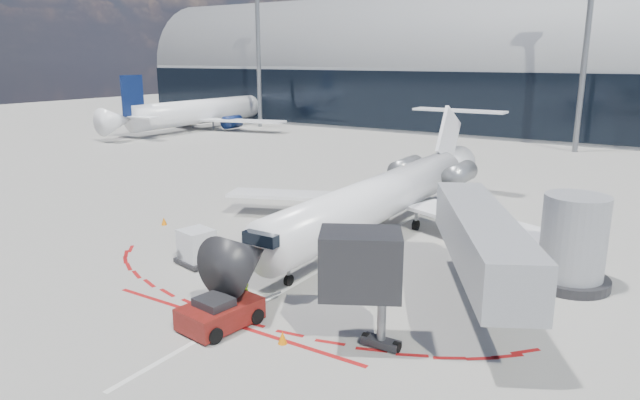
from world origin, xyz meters
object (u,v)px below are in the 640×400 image
Objects in this scene: pushback_tug at (220,313)px; uld_container at (197,247)px; ramp_worker at (242,284)px; regional_jet at (386,194)px.

pushback_tug is 2.21× the size of uld_container.
ramp_worker is at bearing 115.64° from pushback_tug.
ramp_worker is (-0.78, 2.44, 0.32)m from pushback_tug.
regional_jet reaches higher than ramp_worker.
uld_container is at bearing -35.94° from ramp_worker.
regional_jet reaches higher than uld_container.
uld_container is (-6.28, -11.44, -1.58)m from regional_jet.
uld_container is at bearing 149.05° from pushback_tug.
regional_jet is 5.55× the size of pushback_tug.
regional_jet is 16.29× the size of ramp_worker.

